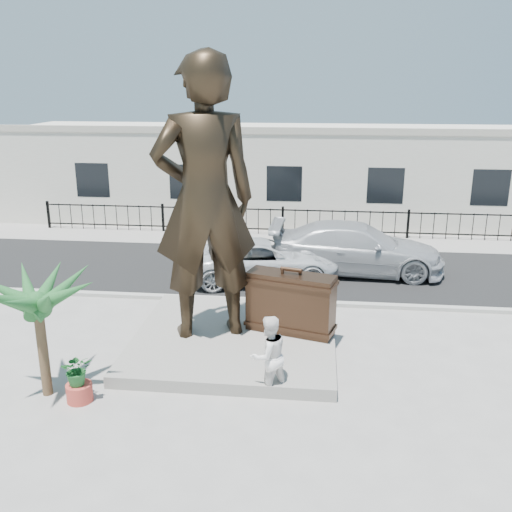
{
  "coord_description": "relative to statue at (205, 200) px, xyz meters",
  "views": [
    {
      "loc": [
        1.56,
        -12.04,
        6.64
      ],
      "look_at": [
        0.0,
        2.0,
        2.3
      ],
      "focal_mm": 40.0,
      "sensor_mm": 36.0,
      "label": 1
    }
  ],
  "objects": [
    {
      "name": "ground",
      "position": [
        1.23,
        -1.56,
        -3.83
      ],
      "size": [
        100.0,
        100.0,
        0.0
      ],
      "primitive_type": "plane",
      "color": "#9E9991",
      "rests_on": "ground"
    },
    {
      "name": "street",
      "position": [
        1.23,
        6.44,
        -3.83
      ],
      "size": [
        40.0,
        7.0,
        0.01
      ],
      "primitive_type": "cube",
      "color": "black",
      "rests_on": "ground"
    },
    {
      "name": "curb",
      "position": [
        1.23,
        2.94,
        -3.77
      ],
      "size": [
        40.0,
        0.25,
        0.12
      ],
      "primitive_type": "cube",
      "color": "#A5A399",
      "rests_on": "ground"
    },
    {
      "name": "far_sidewalk",
      "position": [
        1.23,
        10.44,
        -3.82
      ],
      "size": [
        40.0,
        2.5,
        0.02
      ],
      "primitive_type": "cube",
      "color": "#9E9991",
      "rests_on": "ground"
    },
    {
      "name": "plinth",
      "position": [
        0.73,
        -0.06,
        -3.68
      ],
      "size": [
        5.2,
        5.2,
        0.3
      ],
      "primitive_type": "cube",
      "color": "gray",
      "rests_on": "ground"
    },
    {
      "name": "fence",
      "position": [
        1.23,
        11.24,
        -3.23
      ],
      "size": [
        22.0,
        0.1,
        1.2
      ],
      "primitive_type": "cube",
      "color": "black",
      "rests_on": "ground"
    },
    {
      "name": "building",
      "position": [
        1.23,
        15.44,
        -1.63
      ],
      "size": [
        28.0,
        7.0,
        4.4
      ],
      "primitive_type": "cube",
      "color": "silver",
      "rests_on": "ground"
    },
    {
      "name": "statue",
      "position": [
        0.0,
        0.0,
        0.0
      ],
      "size": [
        3.0,
        2.46,
        7.07
      ],
      "primitive_type": "imported",
      "rotation": [
        0.0,
        0.0,
        3.49
      ],
      "color": "black",
      "rests_on": "plinth"
    },
    {
      "name": "suitcase",
      "position": [
        2.16,
        0.27,
        -2.73
      ],
      "size": [
        2.38,
        1.33,
        1.6
      ],
      "primitive_type": "cube",
      "rotation": [
        0.0,
        0.0,
        -0.28
      ],
      "color": "#352216",
      "rests_on": "plinth"
    },
    {
      "name": "tourist",
      "position": [
        1.82,
        -2.42,
        -2.91
      ],
      "size": [
        1.13,
        1.09,
        1.84
      ],
      "primitive_type": "imported",
      "rotation": [
        0.0,
        0.0,
        3.78
      ],
      "color": "white",
      "rests_on": "ground"
    },
    {
      "name": "car_white",
      "position": [
        0.97,
        5.07,
        -3.11
      ],
      "size": [
        5.55,
        3.46,
        1.43
      ],
      "primitive_type": "imported",
      "rotation": [
        0.0,
        0.0,
        1.79
      ],
      "color": "silver",
      "rests_on": "street"
    },
    {
      "name": "car_silver",
      "position": [
        4.2,
        6.29,
        -2.93
      ],
      "size": [
        6.24,
        2.71,
        1.79
      ],
      "primitive_type": "imported",
      "rotation": [
        0.0,
        0.0,
        1.54
      ],
      "color": "#AAACAF",
      "rests_on": "street"
    },
    {
      "name": "worker",
      "position": [
        -1.3,
        10.09,
        -2.91
      ],
      "size": [
        1.3,
        0.94,
        1.81
      ],
      "primitive_type": "imported",
      "rotation": [
        0.0,
        0.0,
        0.25
      ],
      "color": "#DA640B",
      "rests_on": "far_sidewalk"
    },
    {
      "name": "palm_tree",
      "position": [
        -3.04,
        -2.99,
        -3.83
      ],
      "size": [
        1.8,
        1.8,
        3.2
      ],
      "primitive_type": null,
      "color": "#1E5324",
      "rests_on": "ground"
    },
    {
      "name": "planter",
      "position": [
        -2.21,
        -3.19,
        -3.63
      ],
      "size": [
        0.56,
        0.56,
        0.4
      ],
      "primitive_type": "cylinder",
      "color": "#C13F33",
      "rests_on": "ground"
    },
    {
      "name": "shrub",
      "position": [
        -2.21,
        -3.19,
        -3.08
      ],
      "size": [
        0.8,
        0.76,
        0.71
      ],
      "primitive_type": "imported",
      "rotation": [
        0.0,
        0.0,
        0.39
      ],
      "color": "#1F6028",
      "rests_on": "planter"
    }
  ]
}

